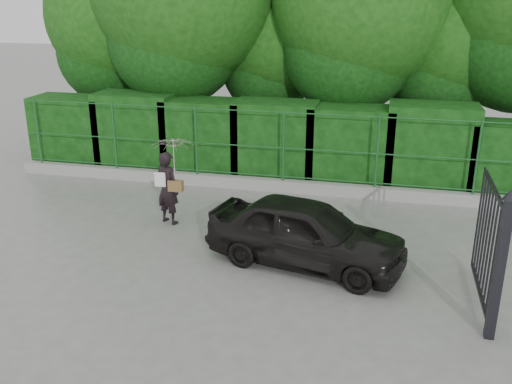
# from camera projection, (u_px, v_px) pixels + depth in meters

# --- Properties ---
(ground) EXTENTS (80.00, 80.00, 0.00)m
(ground) POSITION_uv_depth(u_px,v_px,m) (217.00, 269.00, 10.62)
(ground) COLOR gray
(kerb) EXTENTS (14.00, 0.25, 0.30)m
(kerb) POSITION_uv_depth(u_px,v_px,m) (268.00, 185.00, 14.69)
(kerb) COLOR #9E9E99
(kerb) RESTS_ON ground
(fence) EXTENTS (14.13, 0.06, 1.80)m
(fence) POSITION_uv_depth(u_px,v_px,m) (276.00, 146.00, 14.29)
(fence) COLOR #1B5624
(fence) RESTS_ON kerb
(hedge) EXTENTS (14.20, 1.20, 2.22)m
(hedge) POSITION_uv_depth(u_px,v_px,m) (273.00, 141.00, 15.32)
(hedge) COLOR black
(hedge) RESTS_ON ground
(trees) EXTENTS (17.10, 6.15, 8.08)m
(trees) POSITION_uv_depth(u_px,v_px,m) (333.00, 0.00, 15.90)
(trees) COLOR black
(trees) RESTS_ON ground
(gate) EXTENTS (0.22, 2.33, 2.36)m
(gate) POSITION_uv_depth(u_px,v_px,m) (494.00, 252.00, 8.57)
(gate) COLOR black
(gate) RESTS_ON ground
(woman) EXTENTS (0.94, 0.90, 1.93)m
(woman) POSITION_uv_depth(u_px,v_px,m) (171.00, 168.00, 12.30)
(woman) COLOR black
(woman) RESTS_ON ground
(car) EXTENTS (3.98, 2.31, 1.27)m
(car) POSITION_uv_depth(u_px,v_px,m) (306.00, 233.00, 10.61)
(car) COLOR black
(car) RESTS_ON ground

